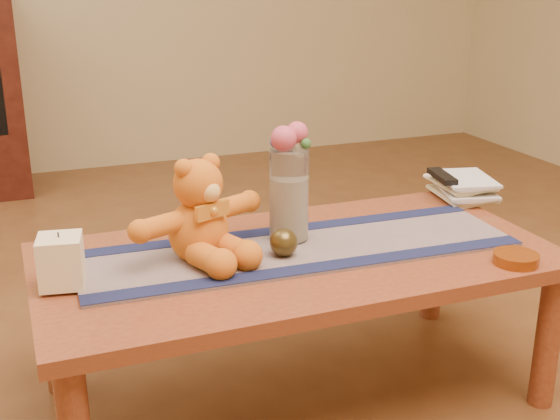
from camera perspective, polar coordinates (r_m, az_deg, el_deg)
name	(u,v)px	position (r m, az deg, el deg)	size (l,w,h in m)	color
floor	(296,395)	(2.18, 1.27, -14.44)	(5.50, 5.50, 0.00)	#583319
coffee_table_top	(297,260)	(1.97, 1.36, -3.95)	(1.40, 0.70, 0.04)	maroon
table_leg_fr	(548,339)	(2.17, 20.46, -9.58)	(0.07, 0.07, 0.41)	maroon
table_leg_bl	(54,326)	(2.20, -17.50, -8.78)	(0.07, 0.07, 0.41)	maroon
table_leg_br	(433,263)	(2.58, 12.06, -4.13)	(0.07, 0.07, 0.41)	maroon
persian_runner	(300,249)	(1.98, 1.58, -3.08)	(1.20, 0.35, 0.01)	#192046
runner_border_near	(320,267)	(1.86, 3.17, -4.52)	(1.20, 0.06, 0.00)	#141A3E
runner_border_far	(282,230)	(2.11, 0.19, -1.56)	(1.20, 0.06, 0.00)	#141A3E
teddy_bear	(198,210)	(1.89, -6.53, 0.01)	(0.38, 0.31, 0.26)	orange
pillar_candle	(61,261)	(1.81, -16.96, -3.90)	(0.10, 0.10, 0.12)	#FFECBB
candle_wick	(58,235)	(1.79, -17.17, -1.89)	(0.00, 0.00, 0.01)	black
glass_vase	(289,195)	(2.00, 0.72, 1.19)	(0.11, 0.11, 0.26)	silver
potpourri_fill	(289,208)	(2.01, 0.71, 0.13)	(0.09, 0.09, 0.18)	beige
rose_left	(284,139)	(1.94, 0.30, 5.69)	(0.07, 0.07, 0.07)	#C4455C
rose_right	(297,132)	(1.97, 1.36, 6.17)	(0.06, 0.06, 0.06)	#C4455C
blue_flower_back	(288,137)	(1.99, 0.63, 5.84)	(0.04, 0.04, 0.04)	#4D56A8
blue_flower_side	(276,142)	(1.97, -0.30, 5.42)	(0.04, 0.04, 0.04)	#4D56A8
leaf_sprig	(306,144)	(1.96, 2.05, 5.28)	(0.03, 0.03, 0.03)	#33662D
bronze_ball	(284,242)	(1.91, 0.29, -2.58)	(0.08, 0.08, 0.08)	#443716
book_bottom	(439,197)	(2.46, 12.52, 1.03)	(0.17, 0.22, 0.02)	beige
book_lower	(442,192)	(2.45, 12.69, 1.43)	(0.16, 0.22, 0.02)	beige
book_upper	(438,186)	(2.45, 12.42, 1.89)	(0.17, 0.22, 0.02)	beige
book_top	(442,181)	(2.44, 12.71, 2.29)	(0.16, 0.22, 0.02)	beige
tv_remote	(442,176)	(2.43, 12.73, 2.63)	(0.04, 0.16, 0.02)	black
amber_dish	(516,259)	(1.99, 18.19, -3.67)	(0.12, 0.12, 0.03)	#BF5914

